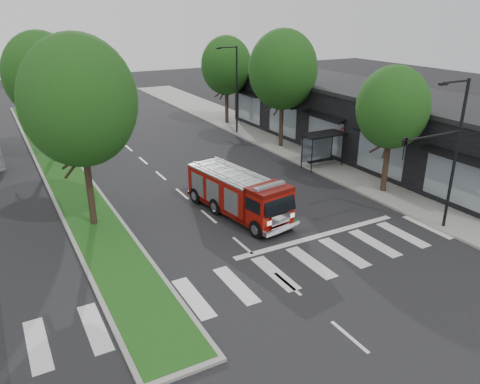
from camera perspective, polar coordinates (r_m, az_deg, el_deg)
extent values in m
plane|color=black|center=(23.66, 0.32, -6.55)|extent=(140.00, 140.00, 0.00)
cube|color=gray|center=(37.86, 9.56, 4.24)|extent=(5.00, 80.00, 0.15)
cube|color=gray|center=(38.11, -21.26, 3.15)|extent=(3.00, 50.00, 0.14)
cube|color=#174413|center=(38.09, -21.27, 3.26)|extent=(2.60, 49.50, 0.02)
cube|color=black|center=(40.12, 14.91, 8.38)|extent=(8.00, 30.00, 5.00)
cylinder|color=black|center=(33.96, 8.76, 4.35)|extent=(0.08, 0.08, 2.50)
cylinder|color=black|center=(35.68, 12.36, 4.94)|extent=(0.08, 0.08, 2.50)
cylinder|color=black|center=(34.88, 7.57, 4.87)|extent=(0.08, 0.08, 2.50)
cylinder|color=black|center=(36.55, 11.14, 5.43)|extent=(0.08, 0.08, 2.50)
cube|color=black|center=(34.90, 10.13, 6.95)|extent=(3.20, 1.60, 0.12)
cube|color=#8C99A5|center=(35.76, 9.30, 5.28)|extent=(2.80, 0.04, 1.80)
cube|color=black|center=(35.45, 9.92, 3.83)|extent=(2.40, 0.40, 0.08)
cylinder|color=black|center=(31.06, 17.35, 3.17)|extent=(0.36, 0.36, 3.74)
ellipsoid|color=#19370F|center=(30.17, 18.12, 9.76)|extent=(4.40, 4.40, 5.06)
cylinder|color=black|center=(39.85, 5.04, 8.49)|extent=(0.36, 0.36, 4.40)
ellipsoid|color=#19370F|center=(39.11, 5.25, 14.64)|extent=(5.60, 5.60, 6.44)
cylinder|color=black|center=(48.34, -1.63, 10.60)|extent=(0.36, 0.36, 3.96)
ellipsoid|color=#19370F|center=(47.76, -1.68, 15.16)|extent=(5.00, 5.00, 5.75)
cylinder|color=black|center=(26.12, -17.88, 0.70)|extent=(0.36, 0.36, 4.62)
ellipsoid|color=#19370F|center=(24.96, -19.06, 10.43)|extent=(5.80, 5.80, 6.67)
cylinder|color=black|center=(39.48, -22.12, 6.87)|extent=(0.36, 0.36, 4.40)
ellipsoid|color=#19370F|center=(38.74, -23.02, 13.01)|extent=(5.60, 5.60, 6.44)
cylinder|color=black|center=(26.36, 24.76, 3.81)|extent=(0.16, 0.16, 8.00)
cylinder|color=black|center=(24.86, 24.88, 12.12)|extent=(1.80, 0.10, 0.10)
cube|color=black|center=(24.16, 23.54, 11.98)|extent=(0.45, 0.20, 0.12)
cylinder|color=black|center=(24.46, 22.40, 6.34)|extent=(4.00, 0.10, 0.10)
imported|color=black|center=(23.22, 19.41, 4.97)|extent=(0.18, 0.22, 1.10)
cylinder|color=black|center=(44.04, -0.40, 12.20)|extent=(0.16, 0.16, 8.00)
cylinder|color=black|center=(43.16, -1.51, 17.22)|extent=(1.80, 0.10, 0.10)
cube|color=black|center=(42.76, -2.63, 17.10)|extent=(0.45, 0.20, 0.12)
cube|color=#550804|center=(26.98, -0.29, -1.82)|extent=(3.31, 7.67, 0.22)
cube|color=maroon|center=(27.15, -1.20, 0.44)|extent=(3.04, 5.92, 1.77)
cube|color=maroon|center=(24.66, 3.56, -1.84)|extent=(2.42, 1.91, 1.85)
cube|color=#B2B2B7|center=(26.83, -1.22, 2.29)|extent=(3.04, 5.92, 0.11)
cylinder|color=#B2B2B7|center=(26.34, -2.61, 2.30)|extent=(0.89, 5.25, 0.09)
cylinder|color=#B2B2B7|center=(27.23, 0.13, 2.98)|extent=(0.89, 5.25, 0.09)
cube|color=silver|center=(24.33, 5.08, -4.41)|extent=(2.32, 0.65, 0.31)
cube|color=#8C99A5|center=(24.22, 3.62, 0.75)|extent=(1.97, 0.60, 0.16)
cylinder|color=black|center=(24.25, 2.10, -4.54)|extent=(0.45, 1.01, 0.97)
cylinder|color=black|center=(25.47, 5.63, -3.30)|extent=(0.45, 1.01, 0.97)
cylinder|color=black|center=(26.94, -2.92, -1.79)|extent=(0.45, 1.01, 0.97)
cylinder|color=black|center=(28.05, 0.48, -0.79)|extent=(0.45, 1.01, 0.97)
cylinder|color=black|center=(28.58, -5.35, -0.45)|extent=(0.45, 1.01, 0.97)
cylinder|color=black|center=(29.63, -2.04, 0.45)|extent=(0.45, 1.01, 0.97)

